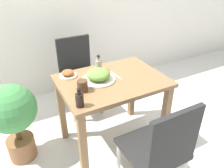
{
  "coord_description": "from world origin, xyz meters",
  "views": [
    {
      "loc": [
        -0.81,
        -1.51,
        1.66
      ],
      "look_at": [
        0.0,
        0.0,
        0.68
      ],
      "focal_mm": 35.0,
      "sensor_mm": 36.0,
      "label": 1
    }
  ],
  "objects_px": {
    "chair_far": "(78,71)",
    "side_plate": "(68,74)",
    "food_plate": "(98,75)",
    "condiment_bottle": "(80,99)",
    "chair_near": "(160,149)",
    "drink_cup": "(82,86)",
    "sauce_bottle": "(99,65)",
    "potted_plant_left": "(13,115)"
  },
  "relations": [
    {
      "from": "food_plate",
      "to": "side_plate",
      "type": "height_order",
      "value": "food_plate"
    },
    {
      "from": "side_plate",
      "to": "condiment_bottle",
      "type": "distance_m",
      "value": 0.5
    },
    {
      "from": "condiment_bottle",
      "to": "food_plate",
      "type": "bearing_deg",
      "value": 46.05
    },
    {
      "from": "food_plate",
      "to": "condiment_bottle",
      "type": "relative_size",
      "value": 1.86
    },
    {
      "from": "condiment_bottle",
      "to": "chair_far",
      "type": "bearing_deg",
      "value": 71.2
    },
    {
      "from": "side_plate",
      "to": "potted_plant_left",
      "type": "distance_m",
      "value": 0.59
    },
    {
      "from": "chair_far",
      "to": "condiment_bottle",
      "type": "bearing_deg",
      "value": -108.8
    },
    {
      "from": "drink_cup",
      "to": "sauce_bottle",
      "type": "xyz_separation_m",
      "value": [
        0.28,
        0.28,
        0.01
      ]
    },
    {
      "from": "chair_near",
      "to": "sauce_bottle",
      "type": "distance_m",
      "value": 0.96
    },
    {
      "from": "food_plate",
      "to": "chair_near",
      "type": "bearing_deg",
      "value": -80.48
    },
    {
      "from": "chair_near",
      "to": "food_plate",
      "type": "xyz_separation_m",
      "value": [
        -0.12,
        0.74,
        0.27
      ]
    },
    {
      "from": "condiment_bottle",
      "to": "potted_plant_left",
      "type": "bearing_deg",
      "value": 133.8
    },
    {
      "from": "chair_far",
      "to": "food_plate",
      "type": "height_order",
      "value": "chair_far"
    },
    {
      "from": "side_plate",
      "to": "food_plate",
      "type": "bearing_deg",
      "value": -42.52
    },
    {
      "from": "chair_far",
      "to": "condiment_bottle",
      "type": "xyz_separation_m",
      "value": [
        -0.34,
        -0.99,
        0.29
      ]
    },
    {
      "from": "condiment_bottle",
      "to": "potted_plant_left",
      "type": "xyz_separation_m",
      "value": [
        -0.45,
        0.47,
        -0.3
      ]
    },
    {
      "from": "chair_near",
      "to": "sauce_bottle",
      "type": "height_order",
      "value": "chair_near"
    },
    {
      "from": "food_plate",
      "to": "sauce_bottle",
      "type": "xyz_separation_m",
      "value": [
        0.09,
        0.18,
        0.01
      ]
    },
    {
      "from": "sauce_bottle",
      "to": "side_plate",
      "type": "bearing_deg",
      "value": 176.17
    },
    {
      "from": "drink_cup",
      "to": "potted_plant_left",
      "type": "bearing_deg",
      "value": 152.76
    },
    {
      "from": "chair_far",
      "to": "side_plate",
      "type": "height_order",
      "value": "chair_far"
    },
    {
      "from": "condiment_bottle",
      "to": "potted_plant_left",
      "type": "distance_m",
      "value": 0.72
    },
    {
      "from": "chair_far",
      "to": "drink_cup",
      "type": "bearing_deg",
      "value": -106.76
    },
    {
      "from": "side_plate",
      "to": "sauce_bottle",
      "type": "relative_size",
      "value": 1.0
    },
    {
      "from": "chair_far",
      "to": "sauce_bottle",
      "type": "height_order",
      "value": "chair_far"
    },
    {
      "from": "food_plate",
      "to": "condiment_bottle",
      "type": "bearing_deg",
      "value": -133.95
    },
    {
      "from": "food_plate",
      "to": "drink_cup",
      "type": "relative_size",
      "value": 3.18
    },
    {
      "from": "sauce_bottle",
      "to": "condiment_bottle",
      "type": "xyz_separation_m",
      "value": [
        -0.37,
        -0.47,
        0.0
      ]
    },
    {
      "from": "chair_near",
      "to": "sauce_bottle",
      "type": "relative_size",
      "value": 5.57
    },
    {
      "from": "chair_near",
      "to": "drink_cup",
      "type": "relative_size",
      "value": 9.53
    },
    {
      "from": "drink_cup",
      "to": "food_plate",
      "type": "bearing_deg",
      "value": 29.26
    },
    {
      "from": "drink_cup",
      "to": "condiment_bottle",
      "type": "distance_m",
      "value": 0.21
    },
    {
      "from": "chair_far",
      "to": "food_plate",
      "type": "distance_m",
      "value": 0.75
    },
    {
      "from": "potted_plant_left",
      "to": "chair_near",
      "type": "bearing_deg",
      "value": -46.57
    },
    {
      "from": "drink_cup",
      "to": "potted_plant_left",
      "type": "xyz_separation_m",
      "value": [
        -0.55,
        0.28,
        -0.29
      ]
    },
    {
      "from": "side_plate",
      "to": "sauce_bottle",
      "type": "xyz_separation_m",
      "value": [
        0.3,
        -0.02,
        0.03
      ]
    },
    {
      "from": "chair_near",
      "to": "potted_plant_left",
      "type": "xyz_separation_m",
      "value": [
        -0.86,
        0.91,
        -0.01
      ]
    },
    {
      "from": "drink_cup",
      "to": "sauce_bottle",
      "type": "relative_size",
      "value": 0.58
    },
    {
      "from": "food_plate",
      "to": "sauce_bottle",
      "type": "height_order",
      "value": "sauce_bottle"
    },
    {
      "from": "food_plate",
      "to": "potted_plant_left",
      "type": "bearing_deg",
      "value": 166.54
    },
    {
      "from": "chair_near",
      "to": "condiment_bottle",
      "type": "relative_size",
      "value": 5.57
    },
    {
      "from": "food_plate",
      "to": "drink_cup",
      "type": "xyz_separation_m",
      "value": [
        -0.19,
        -0.11,
        0.0
      ]
    }
  ]
}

